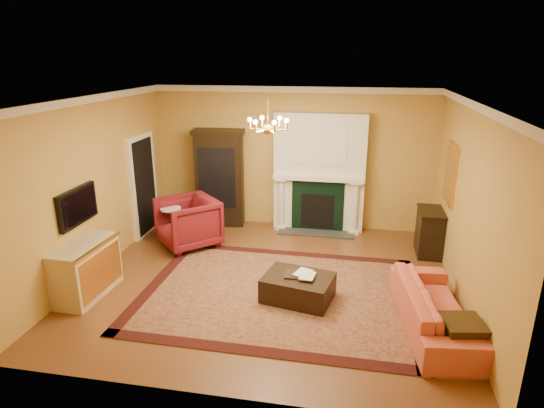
% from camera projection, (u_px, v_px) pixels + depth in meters
% --- Properties ---
extents(floor, '(6.00, 5.50, 0.02)m').
position_uv_depth(floor, '(268.00, 282.00, 7.64)').
color(floor, brown).
rests_on(floor, ground).
extents(ceiling, '(6.00, 5.50, 0.02)m').
position_uv_depth(ceiling, '(268.00, 98.00, 6.68)').
color(ceiling, white).
rests_on(ceiling, wall_back).
extents(wall_back, '(6.00, 0.02, 3.00)m').
position_uv_depth(wall_back, '(292.00, 158.00, 9.74)').
color(wall_back, '#BE8D44').
rests_on(wall_back, floor).
extents(wall_front, '(6.00, 0.02, 3.00)m').
position_uv_depth(wall_front, '(217.00, 276.00, 4.58)').
color(wall_front, '#BE8D44').
rests_on(wall_front, floor).
extents(wall_left, '(0.02, 5.50, 3.00)m').
position_uv_depth(wall_left, '(94.00, 186.00, 7.67)').
color(wall_left, '#BE8D44').
rests_on(wall_left, floor).
extents(wall_right, '(0.02, 5.50, 3.00)m').
position_uv_depth(wall_right, '(470.00, 207.00, 6.64)').
color(wall_right, '#BE8D44').
rests_on(wall_right, floor).
extents(fireplace, '(1.90, 0.70, 2.50)m').
position_uv_depth(fireplace, '(319.00, 176.00, 9.55)').
color(fireplace, silver).
rests_on(fireplace, wall_back).
extents(crown_molding, '(6.00, 5.50, 0.12)m').
position_uv_depth(crown_molding, '(279.00, 97.00, 7.60)').
color(crown_molding, silver).
rests_on(crown_molding, ceiling).
extents(doorway, '(0.08, 1.05, 2.10)m').
position_uv_depth(doorway, '(144.00, 185.00, 9.39)').
color(doorway, white).
rests_on(doorway, wall_left).
extents(tv_panel, '(0.09, 0.95, 0.58)m').
position_uv_depth(tv_panel, '(78.00, 206.00, 7.15)').
color(tv_panel, black).
rests_on(tv_panel, wall_left).
extents(gilt_mirror, '(0.06, 0.76, 1.05)m').
position_uv_depth(gilt_mirror, '(450.00, 173.00, 7.91)').
color(gilt_mirror, gold).
rests_on(gilt_mirror, wall_right).
extents(chandelier, '(0.63, 0.55, 0.53)m').
position_uv_depth(chandelier, '(268.00, 126.00, 6.81)').
color(chandelier, gold).
rests_on(chandelier, ceiling).
extents(oriental_rug, '(4.35, 3.29, 0.02)m').
position_uv_depth(oriental_rug, '(279.00, 293.00, 7.23)').
color(oriental_rug, '#4B1010').
rests_on(oriental_rug, floor).
extents(china_cabinet, '(1.06, 0.59, 2.02)m').
position_uv_depth(china_cabinet, '(220.00, 180.00, 9.90)').
color(china_cabinet, black).
rests_on(china_cabinet, floor).
extents(wingback_armchair, '(1.42, 1.42, 1.07)m').
position_uv_depth(wingback_armchair, '(188.00, 220.00, 8.89)').
color(wingback_armchair, maroon).
rests_on(wingback_armchair, floor).
extents(pedestal_table, '(0.41, 0.41, 0.73)m').
position_uv_depth(pedestal_table, '(172.00, 222.00, 9.09)').
color(pedestal_table, black).
rests_on(pedestal_table, floor).
extents(commode, '(0.59, 1.18, 0.86)m').
position_uv_depth(commode, '(85.00, 270.00, 7.08)').
color(commode, '#C3B28F').
rests_on(commode, floor).
extents(coral_sofa, '(0.87, 2.19, 0.83)m').
position_uv_depth(coral_sofa, '(436.00, 302.00, 6.19)').
color(coral_sofa, '#D65644').
rests_on(coral_sofa, floor).
extents(end_table, '(0.52, 0.52, 0.52)m').
position_uv_depth(end_table, '(460.00, 341.00, 5.61)').
color(end_table, '#34210E').
rests_on(end_table, floor).
extents(console_table, '(0.44, 0.76, 0.84)m').
position_uv_depth(console_table, '(429.00, 233.00, 8.56)').
color(console_table, black).
rests_on(console_table, floor).
extents(leather_ottoman, '(1.15, 0.94, 0.38)m').
position_uv_depth(leather_ottoman, '(298.00, 287.00, 7.00)').
color(leather_ottoman, black).
rests_on(leather_ottoman, oriental_rug).
extents(ottoman_tray, '(0.43, 0.34, 0.03)m').
position_uv_depth(ottoman_tray, '(298.00, 274.00, 6.97)').
color(ottoman_tray, black).
rests_on(ottoman_tray, leather_ottoman).
extents(book_a, '(0.22, 0.11, 0.31)m').
position_uv_depth(book_a, '(297.00, 263.00, 6.97)').
color(book_a, gray).
rests_on(book_a, ottoman_tray).
extents(book_b, '(0.22, 0.05, 0.30)m').
position_uv_depth(book_b, '(301.00, 267.00, 6.86)').
color(book_b, gray).
rests_on(book_b, ottoman_tray).
extents(topiary_left, '(0.14, 0.14, 0.39)m').
position_uv_depth(topiary_left, '(283.00, 163.00, 9.57)').
color(topiary_left, gray).
rests_on(topiary_left, fireplace).
extents(topiary_right, '(0.16, 0.16, 0.43)m').
position_uv_depth(topiary_right, '(356.00, 165.00, 9.30)').
color(topiary_right, gray).
rests_on(topiary_right, fireplace).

